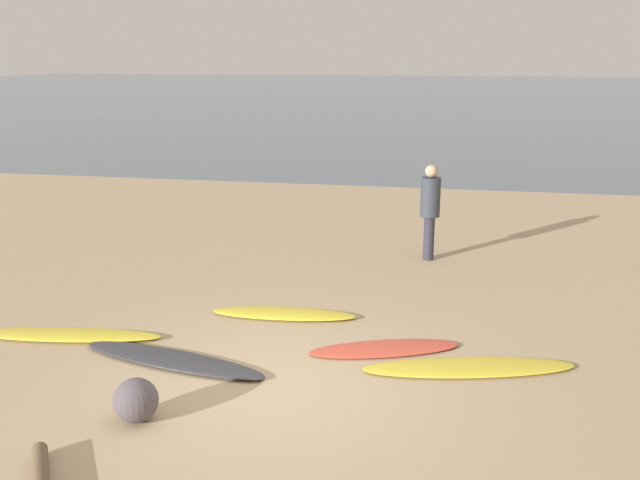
{
  "coord_description": "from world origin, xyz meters",
  "views": [
    {
      "loc": [
        2.03,
        -7.32,
        3.82
      ],
      "look_at": [
        -0.29,
        4.54,
        0.6
      ],
      "focal_mm": 39.78,
      "sensor_mm": 36.0,
      "label": 1
    }
  ],
  "objects_px": {
    "surfboard_4": "(469,367)",
    "beach_rock_near": "(136,400)",
    "surfboard_0": "(68,335)",
    "surfboard_3": "(385,348)",
    "person_0": "(430,204)",
    "surfboard_2": "(284,314)",
    "surfboard_1": "(172,359)"
  },
  "relations": [
    {
      "from": "person_0",
      "to": "surfboard_3",
      "type": "bearing_deg",
      "value": 8.35
    },
    {
      "from": "surfboard_2",
      "to": "surfboard_3",
      "type": "relative_size",
      "value": 1.07
    },
    {
      "from": "surfboard_4",
      "to": "person_0",
      "type": "relative_size",
      "value": 1.47
    },
    {
      "from": "surfboard_1",
      "to": "beach_rock_near",
      "type": "bearing_deg",
      "value": -69.76
    },
    {
      "from": "surfboard_0",
      "to": "beach_rock_near",
      "type": "relative_size",
      "value": 5.47
    },
    {
      "from": "surfboard_4",
      "to": "beach_rock_near",
      "type": "distance_m",
      "value": 4.01
    },
    {
      "from": "surfboard_2",
      "to": "beach_rock_near",
      "type": "bearing_deg",
      "value": -107.89
    },
    {
      "from": "surfboard_3",
      "to": "person_0",
      "type": "bearing_deg",
      "value": 65.4
    },
    {
      "from": "surfboard_0",
      "to": "person_0",
      "type": "bearing_deg",
      "value": 37.86
    },
    {
      "from": "person_0",
      "to": "surfboard_0",
      "type": "bearing_deg",
      "value": -31.16
    },
    {
      "from": "surfboard_2",
      "to": "person_0",
      "type": "bearing_deg",
      "value": 56.14
    },
    {
      "from": "surfboard_0",
      "to": "surfboard_1",
      "type": "bearing_deg",
      "value": -23.42
    },
    {
      "from": "surfboard_1",
      "to": "surfboard_2",
      "type": "relative_size",
      "value": 1.22
    },
    {
      "from": "surfboard_0",
      "to": "surfboard_3",
      "type": "relative_size",
      "value": 1.3
    },
    {
      "from": "beach_rock_near",
      "to": "surfboard_1",
      "type": "bearing_deg",
      "value": 97.8
    },
    {
      "from": "surfboard_0",
      "to": "surfboard_1",
      "type": "height_order",
      "value": "surfboard_0"
    },
    {
      "from": "surfboard_2",
      "to": "surfboard_4",
      "type": "relative_size",
      "value": 0.81
    },
    {
      "from": "surfboard_0",
      "to": "surfboard_4",
      "type": "xyz_separation_m",
      "value": [
        5.42,
        0.03,
        -0.01
      ]
    },
    {
      "from": "surfboard_2",
      "to": "person_0",
      "type": "relative_size",
      "value": 1.2
    },
    {
      "from": "person_0",
      "to": "beach_rock_near",
      "type": "distance_m",
      "value": 7.34
    },
    {
      "from": "surfboard_2",
      "to": "surfboard_1",
      "type": "bearing_deg",
      "value": -122.64
    },
    {
      "from": "surfboard_4",
      "to": "person_0",
      "type": "xyz_separation_m",
      "value": [
        -0.73,
        4.79,
        1.03
      ]
    },
    {
      "from": "surfboard_0",
      "to": "person_0",
      "type": "xyz_separation_m",
      "value": [
        4.69,
        4.82,
        1.02
      ]
    },
    {
      "from": "surfboard_0",
      "to": "person_0",
      "type": "distance_m",
      "value": 6.8
    },
    {
      "from": "surfboard_0",
      "to": "beach_rock_near",
      "type": "bearing_deg",
      "value": -52.95
    },
    {
      "from": "surfboard_4",
      "to": "surfboard_3",
      "type": "bearing_deg",
      "value": 146.72
    },
    {
      "from": "surfboard_3",
      "to": "beach_rock_near",
      "type": "xyz_separation_m",
      "value": [
        -2.41,
        -2.34,
        0.21
      ]
    },
    {
      "from": "surfboard_0",
      "to": "surfboard_4",
      "type": "relative_size",
      "value": 0.98
    },
    {
      "from": "surfboard_0",
      "to": "surfboard_3",
      "type": "xyz_separation_m",
      "value": [
        4.33,
        0.41,
        -0.02
      ]
    },
    {
      "from": "surfboard_4",
      "to": "beach_rock_near",
      "type": "height_order",
      "value": "beach_rock_near"
    },
    {
      "from": "surfboard_0",
      "to": "surfboard_1",
      "type": "xyz_separation_m",
      "value": [
        1.72,
        -0.48,
        -0.0
      ]
    },
    {
      "from": "surfboard_2",
      "to": "surfboard_0",
      "type": "bearing_deg",
      "value": -157.53
    }
  ]
}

